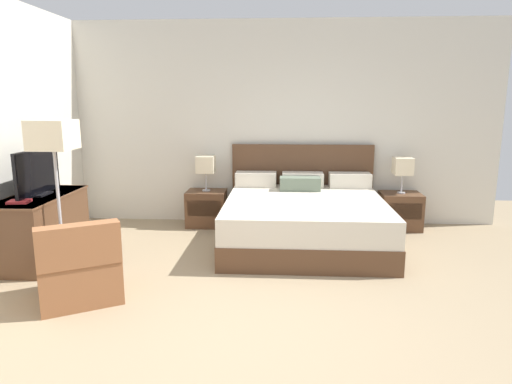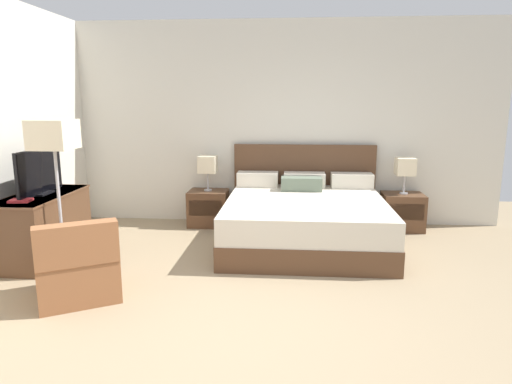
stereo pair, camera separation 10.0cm
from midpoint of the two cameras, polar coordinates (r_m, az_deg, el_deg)
ground_plane at (r=3.73m, az=-1.13°, el=-17.20°), size 10.06×10.06×0.00m
wall_back at (r=6.65m, az=1.78°, el=8.51°), size 6.67×0.06×2.89m
bed at (r=5.77m, az=6.66°, el=-3.33°), size 2.02×2.10×1.16m
nightstand_left at (r=6.60m, az=-5.53°, el=-2.00°), size 0.55×0.45×0.51m
nightstand_right at (r=6.69m, az=18.24°, el=-2.35°), size 0.55×0.45×0.51m
table_lamp_left at (r=6.49m, az=-5.64°, el=3.41°), size 0.25×0.25×0.50m
table_lamp_right at (r=6.58m, az=18.58°, el=2.98°), size 0.25×0.25×0.50m
dresser at (r=5.69m, az=-24.60°, el=-3.85°), size 0.57×1.28×0.75m
tv at (r=5.60m, az=-24.96°, el=2.23°), size 0.18×0.87×0.51m
book_red_cover at (r=5.30m, az=-26.88°, el=-0.97°), size 0.23×0.19×0.03m
armchair_by_window at (r=4.48m, az=-20.83°, el=-8.89°), size 0.93×0.94×0.76m
floor_lamp at (r=4.97m, az=-23.41°, el=5.70°), size 0.39×0.39×1.59m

